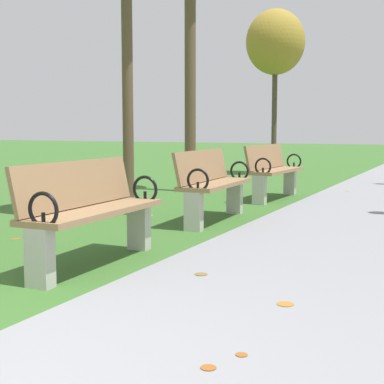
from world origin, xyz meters
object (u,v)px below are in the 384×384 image
Objects in this scene: park_bench_3 at (212,183)px; park_bench_2 at (90,210)px; park_bench_4 at (273,170)px; tree_5 at (275,43)px.

park_bench_2 is at bearing -90.00° from park_bench_3.
park_bench_3 is at bearing 90.00° from park_bench_2.
park_bench_2 is 2.62m from park_bench_3.
park_bench_4 is 0.40× the size of tree_5.
park_bench_4 is (-0.00, 2.53, 0.00)m from park_bench_3.
tree_5 is (-1.54, 4.94, 2.78)m from park_bench_4.
park_bench_4 is at bearing 90.00° from park_bench_2.
park_bench_2 is 5.15m from park_bench_4.
park_bench_4 is at bearing 90.00° from park_bench_3.
park_bench_2 is at bearing -81.34° from tree_5.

